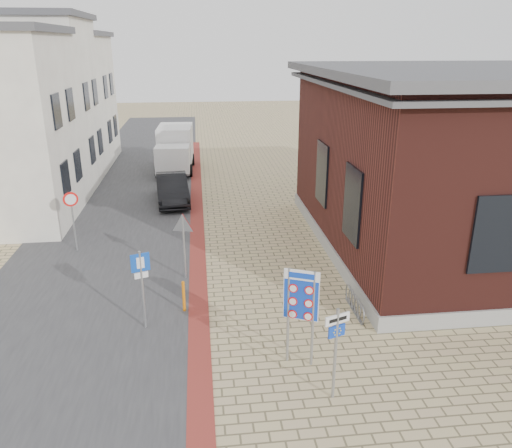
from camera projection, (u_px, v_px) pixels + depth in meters
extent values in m
plane|color=tan|center=(279.00, 361.00, 12.66)|extent=(120.00, 120.00, 0.00)
cube|color=#38383A|center=(129.00, 197.00, 26.06)|extent=(7.00, 60.00, 0.02)
cube|color=maroon|center=(197.00, 228.00, 21.77)|extent=(0.60, 40.00, 0.02)
cube|color=gray|center=(471.00, 237.00, 20.10)|extent=(12.15, 12.15, 0.50)
cube|color=#471B17|center=(484.00, 157.00, 18.99)|extent=(12.00, 12.00, 6.00)
cube|color=#4A4B4F|center=(498.00, 71.00, 17.91)|extent=(13.00, 13.00, 0.30)
cube|color=#4A4B4F|center=(496.00, 83.00, 18.05)|extent=(12.70, 12.70, 0.15)
cube|color=black|center=(353.00, 204.00, 15.77)|extent=(0.12, 1.60, 2.40)
cube|color=black|center=(322.00, 173.00, 19.50)|extent=(0.12, 1.60, 2.40)
cube|color=black|center=(497.00, 234.00, 13.28)|extent=(1.40, 0.12, 2.20)
cube|color=black|center=(65.00, 178.00, 21.17)|extent=(0.10, 1.10, 1.40)
cube|color=black|center=(78.00, 165.00, 23.41)|extent=(0.10, 1.10, 1.40)
cube|color=black|center=(56.00, 111.00, 20.22)|extent=(0.10, 1.10, 1.40)
cube|color=black|center=(70.00, 104.00, 22.46)|extent=(0.10, 1.10, 1.40)
cube|color=beige|center=(24.00, 106.00, 26.76)|extent=(7.00, 6.00, 8.80)
cube|color=#4A4B4F|center=(10.00, 15.00, 25.20)|extent=(7.40, 6.40, 0.30)
cube|color=black|center=(92.00, 150.00, 26.77)|extent=(0.10, 1.10, 1.40)
cube|color=black|center=(100.00, 142.00, 29.01)|extent=(0.10, 1.10, 1.40)
cube|color=black|center=(86.00, 96.00, 25.82)|extent=(0.10, 1.10, 1.40)
cube|color=black|center=(95.00, 92.00, 28.06)|extent=(0.10, 1.10, 1.40)
cube|color=beige|center=(55.00, 102.00, 32.49)|extent=(7.00, 6.00, 8.00)
cube|color=#4A4B4F|center=(45.00, 34.00, 31.07)|extent=(7.40, 6.40, 0.30)
cube|color=black|center=(110.00, 131.00, 32.37)|extent=(0.10, 1.10, 1.40)
cube|color=black|center=(115.00, 126.00, 34.61)|extent=(0.10, 1.10, 1.40)
cube|color=black|center=(105.00, 87.00, 31.42)|extent=(0.10, 1.10, 1.40)
cube|color=black|center=(111.00, 84.00, 33.66)|extent=(0.10, 1.10, 1.40)
torus|color=slate|center=(361.00, 313.00, 14.35)|extent=(0.04, 0.60, 0.60)
torus|color=slate|center=(358.00, 308.00, 14.63)|extent=(0.04, 0.60, 0.60)
torus|color=slate|center=(355.00, 303.00, 14.91)|extent=(0.04, 0.60, 0.60)
torus|color=slate|center=(352.00, 298.00, 15.19)|extent=(0.04, 0.60, 0.60)
torus|color=slate|center=(349.00, 294.00, 15.47)|extent=(0.04, 0.60, 0.60)
cube|color=slate|center=(354.00, 311.00, 15.00)|extent=(0.08, 1.60, 0.04)
imported|color=black|center=(172.00, 189.00, 25.07)|extent=(1.91, 4.42, 1.42)
cube|color=slate|center=(176.00, 164.00, 31.32)|extent=(2.17, 5.16, 0.24)
cube|color=white|center=(173.00, 159.00, 29.39)|extent=(2.04, 1.68, 1.51)
cube|color=black|center=(171.00, 157.00, 28.63)|extent=(1.79, 0.15, 0.75)
cube|color=white|center=(176.00, 142.00, 31.70)|extent=(2.20, 3.47, 2.07)
cylinder|color=black|center=(157.00, 171.00, 29.86)|extent=(0.26, 0.76, 0.75)
cylinder|color=black|center=(190.00, 171.00, 30.00)|extent=(0.26, 0.76, 0.75)
cylinder|color=black|center=(162.00, 160.00, 32.68)|extent=(0.26, 0.76, 0.75)
cylinder|color=black|center=(192.00, 160.00, 32.82)|extent=(0.26, 0.76, 0.75)
cylinder|color=gray|center=(288.00, 316.00, 12.27)|extent=(0.07, 0.07, 2.56)
cylinder|color=gray|center=(313.00, 320.00, 12.10)|extent=(0.07, 0.07, 2.56)
cube|color=white|center=(301.00, 295.00, 11.97)|extent=(0.82, 0.39, 1.31)
cube|color=#0F3BBE|center=(301.00, 295.00, 11.97)|extent=(0.79, 0.38, 1.28)
cube|color=white|center=(302.00, 275.00, 11.79)|extent=(0.79, 0.38, 0.25)
cylinder|color=gray|center=(335.00, 354.00, 10.98)|extent=(0.07, 0.07, 2.28)
cube|color=white|center=(337.00, 319.00, 10.68)|extent=(0.59, 0.25, 0.22)
cube|color=#0F38B7|center=(337.00, 331.00, 10.78)|extent=(0.41, 0.18, 0.28)
cylinder|color=gray|center=(143.00, 291.00, 13.74)|extent=(0.07, 0.07, 2.35)
cube|color=#0F44B5|center=(140.00, 263.00, 13.46)|extent=(0.50, 0.21, 0.52)
cube|color=white|center=(141.00, 275.00, 13.58)|extent=(0.37, 0.16, 0.17)
cylinder|color=gray|center=(184.00, 248.00, 16.76)|extent=(0.07, 0.07, 2.22)
cylinder|color=gray|center=(73.00, 222.00, 19.00)|extent=(0.07, 0.07, 2.36)
cylinder|color=red|center=(70.00, 199.00, 18.69)|extent=(0.54, 0.22, 0.56)
cylinder|color=orange|center=(184.00, 297.00, 14.84)|extent=(0.11, 0.11, 0.99)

